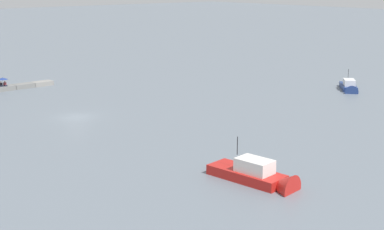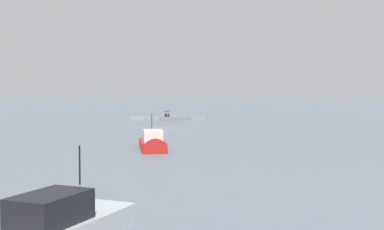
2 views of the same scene
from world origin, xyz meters
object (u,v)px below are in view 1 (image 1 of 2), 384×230
person_seated_dark_right (1,85)px  umbrella_open_navy (3,79)px  motorboat_red_far (259,178)px  person_seated_maroon_left (5,84)px  motorboat_navy_mid (349,88)px

person_seated_dark_right → umbrella_open_navy: size_ratio=0.49×
person_seated_dark_right → motorboat_red_far: size_ratio=0.09×
umbrella_open_navy → motorboat_red_far: bearing=90.4°
person_seated_dark_right → person_seated_maroon_left: bearing=172.6°
person_seated_maroon_left → umbrella_open_navy: bearing=-15.9°
person_seated_dark_right → motorboat_red_far: bearing=92.3°
umbrella_open_navy → person_seated_dark_right: bearing=-0.1°
person_seated_maroon_left → motorboat_navy_mid: size_ratio=0.12×
person_seated_maroon_left → person_seated_dark_right: bearing=-7.4°
person_seated_dark_right → motorboat_red_far: (-0.66, 50.48, -0.47)m
umbrella_open_navy → motorboat_red_far: size_ratio=0.19×
umbrella_open_navy → motorboat_navy_mid: motorboat_navy_mid is taller
umbrella_open_navy → person_seated_maroon_left: bearing=162.6°
motorboat_navy_mid → person_seated_maroon_left: bearing=7.7°
person_seated_maroon_left → person_seated_dark_right: same height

